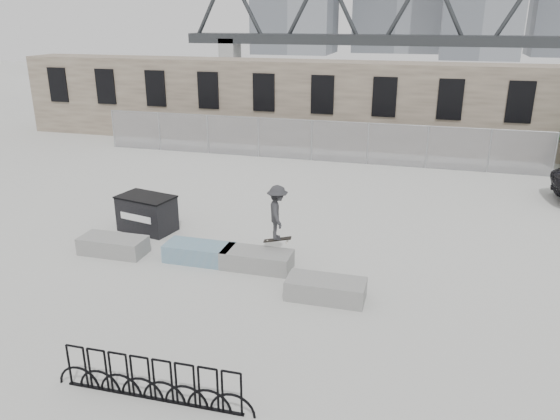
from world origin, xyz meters
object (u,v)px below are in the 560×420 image
object	(u,v)px
planter_far_left	(113,245)
planter_offset	(326,288)
skateboarder	(277,213)
planter_center_right	(257,259)
bike_rack	(152,380)
dumpster	(147,213)
planter_center_left	(199,252)

from	to	relation	value
planter_far_left	planter_offset	world-z (taller)	same
skateboarder	planter_offset	bearing A→B (deg)	-153.48
planter_far_left	planter_offset	size ratio (longest dim) A/B	1.00
planter_center_right	skateboarder	distance (m)	1.45
skateboarder	planter_center_right	bearing A→B (deg)	110.73
planter_center_right	bike_rack	xyz separation A→B (m)	(-0.16, -5.92, 0.16)
planter_offset	planter_far_left	bearing A→B (deg)	171.23
planter_offset	dumpster	distance (m)	7.30
planter_far_left	dumpster	world-z (taller)	dumpster
planter_center_left	planter_center_right	distance (m)	1.78
planter_center_right	planter_offset	bearing A→B (deg)	-28.70
planter_center_right	dumpster	bearing A→B (deg)	157.84
planter_center_left	bike_rack	distance (m)	6.16
planter_center_left	planter_center_right	size ratio (longest dim) A/B	1.00
planter_far_left	bike_rack	size ratio (longest dim) A/B	0.50
planter_far_left	planter_center_left	size ratio (longest dim) A/B	1.00
planter_center_left	bike_rack	world-z (taller)	bike_rack
dumpster	skateboarder	bearing A→B (deg)	-3.40
planter_offset	bike_rack	size ratio (longest dim) A/B	0.50
planter_offset	bike_rack	bearing A→B (deg)	-116.97
planter_far_left	bike_rack	bearing A→B (deg)	-52.89
bike_rack	planter_offset	bearing A→B (deg)	63.03
planter_center_left	dumpster	distance (m)	3.19
planter_far_left	planter_center_right	xyz separation A→B (m)	(4.50, 0.18, 0.00)
bike_rack	skateboarder	distance (m)	6.48
planter_center_right	dumpster	distance (m)	4.77
planter_center_left	bike_rack	bearing A→B (deg)	-74.76
planter_center_left	dumpster	world-z (taller)	dumpster
planter_center_left	planter_center_right	bearing A→B (deg)	-0.67
planter_offset	dumpster	size ratio (longest dim) A/B	0.99
bike_rack	skateboarder	xyz separation A→B (m)	(0.65, 6.34, 1.14)
bike_rack	skateboarder	bearing A→B (deg)	84.11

